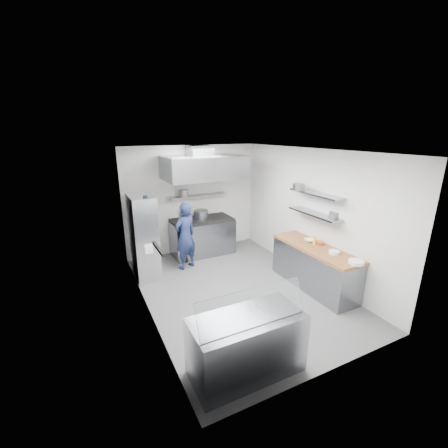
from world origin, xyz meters
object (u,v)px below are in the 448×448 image
chef (185,236)px  wire_rack (144,237)px  gas_range (202,237)px  display_case (247,345)px

chef → wire_rack: bearing=-23.3°
chef → gas_range: bearing=-158.1°
wire_rack → display_case: (0.58, -3.49, -0.50)m
gas_range → display_case: 4.23m
chef → display_case: bearing=62.6°
chef → display_case: size_ratio=1.07×
chef → wire_rack: 0.95m
wire_rack → display_case: bearing=-80.5°
wire_rack → chef: bearing=-1.9°
wire_rack → display_case: 3.57m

